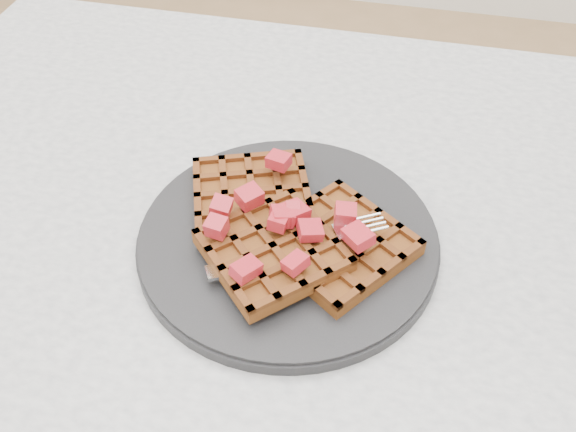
{
  "coord_description": "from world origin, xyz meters",
  "views": [
    {
      "loc": [
        0.02,
        -0.44,
        1.22
      ],
      "look_at": [
        -0.08,
        -0.03,
        0.79
      ],
      "focal_mm": 40.0,
      "sensor_mm": 36.0,
      "label": 1
    }
  ],
  "objects": [
    {
      "name": "strawberry_pile",
      "position": [
        -0.08,
        -0.03,
        0.8
      ],
      "size": [
        0.15,
        0.15,
        0.02
      ],
      "primitive_type": null,
      "color": "#9E0715",
      "rests_on": "waffles"
    },
    {
      "name": "fork",
      "position": [
        -0.05,
        -0.05,
        0.77
      ],
      "size": [
        0.17,
        0.11,
        0.02
      ],
      "primitive_type": null,
      "rotation": [
        0.0,
        0.0,
        -1.04
      ],
      "color": "silver",
      "rests_on": "plate"
    },
    {
      "name": "plate",
      "position": [
        -0.08,
        -0.03,
        0.76
      ],
      "size": [
        0.29,
        0.29,
        0.02
      ],
      "primitive_type": "cylinder",
      "color": "black",
      "rests_on": "table"
    },
    {
      "name": "waffles",
      "position": [
        -0.08,
        -0.03,
        0.78
      ],
      "size": [
        0.25,
        0.23,
        0.03
      ],
      "color": "brown",
      "rests_on": "plate"
    },
    {
      "name": "table",
      "position": [
        0.0,
        0.0,
        0.64
      ],
      "size": [
        1.2,
        0.8,
        0.75
      ],
      "color": "silver",
      "rests_on": "ground"
    }
  ]
}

